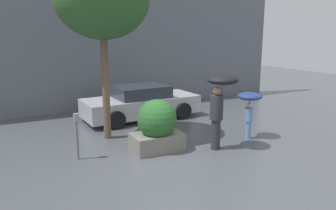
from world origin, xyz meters
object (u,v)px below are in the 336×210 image
object	(u,v)px
person_adult	(220,95)
parked_car_near	(141,103)
parking_meter	(77,127)
person_child	(250,102)
planter_box	(157,126)

from	to	relation	value
person_adult	parked_car_near	distance (m)	4.24
parking_meter	person_child	bearing A→B (deg)	-6.92
person_child	parking_meter	world-z (taller)	person_child
person_child	parked_car_near	size ratio (longest dim) A/B	0.33
planter_box	parked_car_near	size ratio (longest dim) A/B	0.33
person_child	planter_box	bearing A→B (deg)	121.31
person_adult	parked_car_near	xyz separation A→B (m)	(-0.62, 4.09, -0.94)
planter_box	parked_car_near	world-z (taller)	planter_box
person_adult	parked_car_near	size ratio (longest dim) A/B	0.48
planter_box	person_adult	world-z (taller)	person_adult
parked_car_near	parking_meter	world-z (taller)	parked_car_near
person_adult	parking_meter	distance (m)	3.85
person_adult	person_child	bearing A→B (deg)	22.29
planter_box	parked_car_near	bearing A→B (deg)	74.38
person_adult	parking_meter	bearing A→B (deg)	171.82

